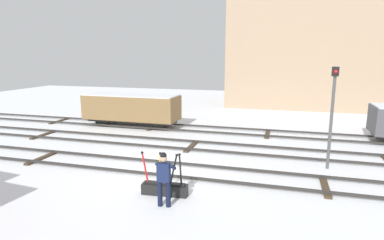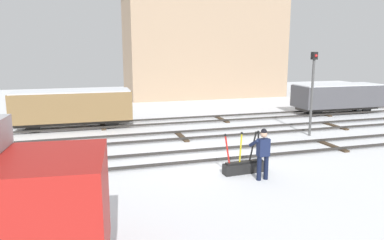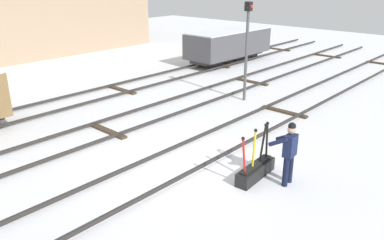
{
  "view_description": "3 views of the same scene",
  "coord_description": "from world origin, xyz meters",
  "px_view_note": "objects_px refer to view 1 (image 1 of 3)",
  "views": [
    {
      "loc": [
        4.31,
        -11.45,
        4.52
      ],
      "look_at": [
        0.27,
        2.76,
        1.56
      ],
      "focal_mm": 30.38,
      "sensor_mm": 36.0,
      "label": 1
    },
    {
      "loc": [
        -4.45,
        -13.01,
        4.15
      ],
      "look_at": [
        -0.29,
        0.86,
        1.37
      ],
      "focal_mm": 34.02,
      "sensor_mm": 36.0,
      "label": 2
    },
    {
      "loc": [
        -7.31,
        -7.03,
        5.14
      ],
      "look_at": [
        1.4,
        0.84,
        0.73
      ],
      "focal_mm": 36.6,
      "sensor_mm": 36.0,
      "label": 3
    }
  ],
  "objects_px": {
    "switch_lever_frame": "(165,187)",
    "freight_car_back_track": "(132,108)",
    "rail_worker": "(164,176)",
    "signal_post": "(332,108)"
  },
  "relations": [
    {
      "from": "switch_lever_frame",
      "to": "freight_car_back_track",
      "type": "distance_m",
      "value": 10.95
    },
    {
      "from": "switch_lever_frame",
      "to": "rail_worker",
      "type": "height_order",
      "value": "rail_worker"
    },
    {
      "from": "switch_lever_frame",
      "to": "rail_worker",
      "type": "bearing_deg",
      "value": -74.18
    },
    {
      "from": "rail_worker",
      "to": "signal_post",
      "type": "relative_size",
      "value": 0.42
    },
    {
      "from": "switch_lever_frame",
      "to": "rail_worker",
      "type": "relative_size",
      "value": 0.91
    },
    {
      "from": "switch_lever_frame",
      "to": "freight_car_back_track",
      "type": "bearing_deg",
      "value": 117.59
    },
    {
      "from": "rail_worker",
      "to": "signal_post",
      "type": "xyz_separation_m",
      "value": [
        5.18,
        4.94,
        1.52
      ]
    },
    {
      "from": "rail_worker",
      "to": "freight_car_back_track",
      "type": "xyz_separation_m",
      "value": [
        -6.01,
        10.04,
        0.25
      ]
    },
    {
      "from": "switch_lever_frame",
      "to": "rail_worker",
      "type": "distance_m",
      "value": 1.08
    },
    {
      "from": "switch_lever_frame",
      "to": "signal_post",
      "type": "bearing_deg",
      "value": 33.31
    }
  ]
}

